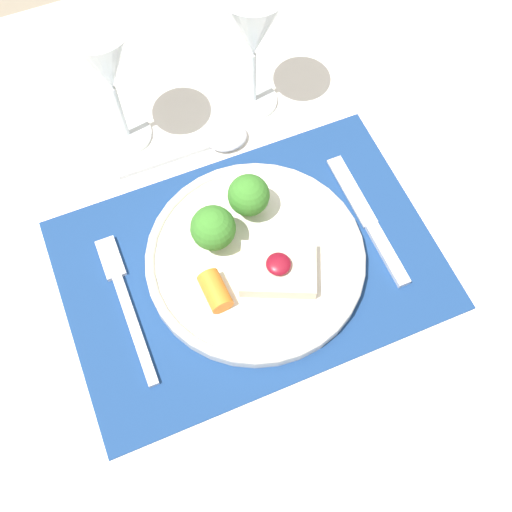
% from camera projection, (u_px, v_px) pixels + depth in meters
% --- Properties ---
extents(ground_plane, '(8.00, 8.00, 0.00)m').
position_uv_depth(ground_plane, '(253.00, 395.00, 1.40)').
color(ground_plane, gray).
extents(dining_table, '(1.18, 1.07, 0.73)m').
position_uv_depth(dining_table, '(251.00, 293.00, 0.82)').
color(dining_table, white).
rests_on(dining_table, ground_plane).
extents(placemat, '(0.45, 0.31, 0.00)m').
position_uv_depth(placemat, '(250.00, 264.00, 0.74)').
color(placemat, navy).
rests_on(placemat, dining_table).
extents(dinner_plate, '(0.27, 0.27, 0.08)m').
position_uv_depth(dinner_plate, '(253.00, 254.00, 0.72)').
color(dinner_plate, silver).
rests_on(dinner_plate, placemat).
extents(fork, '(0.02, 0.20, 0.01)m').
position_uv_depth(fork, '(124.00, 297.00, 0.71)').
color(fork, silver).
rests_on(fork, placemat).
extents(knife, '(0.02, 0.20, 0.01)m').
position_uv_depth(knife, '(372.00, 227.00, 0.75)').
color(knife, silver).
rests_on(knife, placemat).
extents(spoon, '(0.18, 0.05, 0.02)m').
position_uv_depth(spoon, '(216.00, 141.00, 0.81)').
color(spoon, silver).
rests_on(spoon, dining_table).
extents(wine_glass_near, '(0.08, 0.08, 0.19)m').
position_uv_depth(wine_glass_near, '(253.00, 28.00, 0.72)').
color(wine_glass_near, white).
rests_on(wine_glass_near, dining_table).
extents(wine_glass_far, '(0.08, 0.08, 0.19)m').
position_uv_depth(wine_glass_far, '(105.00, 63.00, 0.70)').
color(wine_glass_far, white).
rests_on(wine_glass_far, dining_table).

